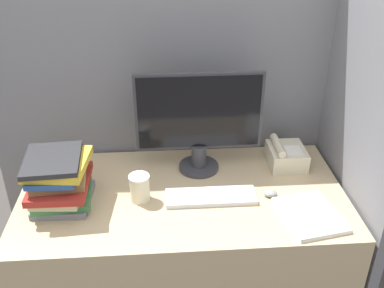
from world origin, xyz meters
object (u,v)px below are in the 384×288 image
keyboard (211,197)px  monitor (199,123)px  coffee_cup (140,188)px  book_stack (59,180)px  mouse (270,194)px  desk_telephone (286,155)px

keyboard → monitor: bearing=97.2°
coffee_cup → book_stack: (-0.33, 0.00, 0.05)m
coffee_cup → keyboard: bearing=-3.0°
monitor → keyboard: bearing=-82.8°
monitor → coffee_cup: 0.40m
keyboard → mouse: (0.26, 0.00, 0.00)m
coffee_cup → book_stack: 0.33m
mouse → coffee_cup: coffee_cup is taller
mouse → coffee_cup: bearing=178.4°
keyboard → coffee_cup: size_ratio=3.21×
desk_telephone → keyboard: bearing=-146.8°
keyboard → desk_telephone: size_ratio=1.99×
coffee_cup → desk_telephone: 0.73m
mouse → desk_telephone: (0.13, 0.25, 0.04)m
coffee_cup → desk_telephone: size_ratio=0.62×
book_stack → desk_telephone: bearing=13.1°
coffee_cup → book_stack: bearing=179.6°
coffee_cup → desk_telephone: (0.69, 0.24, -0.01)m
mouse → coffee_cup: 0.57m
coffee_cup → desk_telephone: desk_telephone is taller
monitor → book_stack: (-0.60, -0.23, -0.13)m
book_stack → keyboard: bearing=-1.6°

